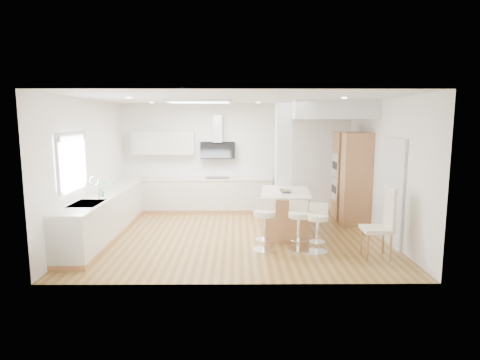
{
  "coord_description": "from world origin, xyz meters",
  "views": [
    {
      "loc": [
        0.01,
        -8.07,
        2.38
      ],
      "look_at": [
        0.07,
        0.4,
        1.11
      ],
      "focal_mm": 30.0,
      "sensor_mm": 36.0,
      "label": 1
    }
  ],
  "objects_px": {
    "bar_stool_b": "(299,223)",
    "bar_stool_c": "(317,225)",
    "peninsula": "(285,212)",
    "bar_stool_a": "(265,222)",
    "dining_chair": "(383,220)"
  },
  "relations": [
    {
      "from": "bar_stool_c",
      "to": "dining_chair",
      "type": "height_order",
      "value": "dining_chair"
    },
    {
      "from": "peninsula",
      "to": "bar_stool_a",
      "type": "relative_size",
      "value": 1.67
    },
    {
      "from": "peninsula",
      "to": "bar_stool_a",
      "type": "bearing_deg",
      "value": -109.67
    },
    {
      "from": "bar_stool_c",
      "to": "dining_chair",
      "type": "relative_size",
      "value": 0.71
    },
    {
      "from": "bar_stool_a",
      "to": "bar_stool_c",
      "type": "distance_m",
      "value": 0.95
    },
    {
      "from": "dining_chair",
      "to": "peninsula",
      "type": "bearing_deg",
      "value": 136.51
    },
    {
      "from": "peninsula",
      "to": "bar_stool_b",
      "type": "bearing_deg",
      "value": -77.72
    },
    {
      "from": "peninsula",
      "to": "bar_stool_c",
      "type": "distance_m",
      "value": 1.28
    },
    {
      "from": "bar_stool_a",
      "to": "bar_stool_b",
      "type": "bearing_deg",
      "value": 15.06
    },
    {
      "from": "bar_stool_b",
      "to": "bar_stool_c",
      "type": "relative_size",
      "value": 1.01
    },
    {
      "from": "bar_stool_b",
      "to": "dining_chair",
      "type": "bearing_deg",
      "value": -11.44
    },
    {
      "from": "bar_stool_b",
      "to": "peninsula",
      "type": "bearing_deg",
      "value": 103.33
    },
    {
      "from": "peninsula",
      "to": "bar_stool_c",
      "type": "relative_size",
      "value": 1.78
    },
    {
      "from": "peninsula",
      "to": "bar_stool_a",
      "type": "xyz_separation_m",
      "value": [
        -0.5,
        -1.07,
        0.07
      ]
    },
    {
      "from": "bar_stool_b",
      "to": "bar_stool_c",
      "type": "xyz_separation_m",
      "value": [
        0.31,
        -0.15,
        -0.0
      ]
    }
  ]
}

